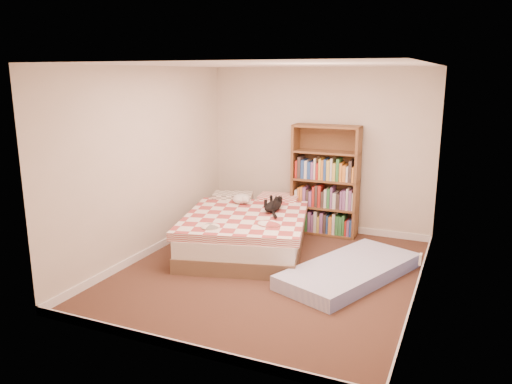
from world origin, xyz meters
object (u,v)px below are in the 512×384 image
at_px(black_cat, 274,205).
at_px(bookshelf, 325,195).
at_px(floor_mattress, 350,271).
at_px(white_dog, 242,199).
at_px(bed, 248,229).

bearing_deg(black_cat, bookshelf, 56.20).
relative_size(floor_mattress, white_dog, 5.71).
height_order(bookshelf, black_cat, bookshelf).
height_order(floor_mattress, black_cat, black_cat).
height_order(bed, bookshelf, bookshelf).
height_order(bed, floor_mattress, bed).
relative_size(bed, floor_mattress, 1.33).
bearing_deg(floor_mattress, black_cat, 173.50).
distance_m(bed, floor_mattress, 1.66).
xyz_separation_m(bed, black_cat, (0.31, 0.20, 0.33)).
bearing_deg(floor_mattress, white_dog, 177.12).
relative_size(floor_mattress, black_cat, 2.63).
bearing_deg(black_cat, white_dog, 159.07).
xyz_separation_m(bookshelf, floor_mattress, (0.77, -1.56, -0.51)).
xyz_separation_m(bed, white_dog, (-0.27, 0.37, 0.33)).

